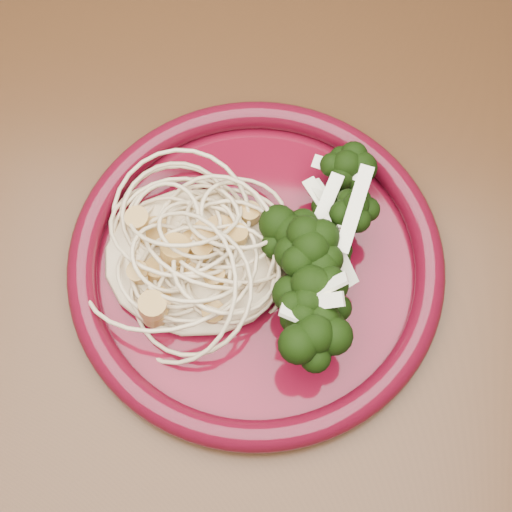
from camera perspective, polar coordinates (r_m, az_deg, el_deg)
The scene contains 6 objects.
dining_table at distance 0.63m, azimuth 7.39°, elevation -6.23°, with size 1.20×0.80×0.75m.
dinner_plate at distance 0.53m, azimuth 0.00°, elevation -0.42°, with size 0.31×0.31×0.02m.
spaghetti_pile at distance 0.52m, azimuth -4.90°, elevation 0.15°, with size 0.14×0.12×0.03m, color beige.
scallop_cluster at distance 0.49m, azimuth -5.21°, elevation 1.78°, with size 0.11×0.11×0.04m, color tan, non-canonical shape.
broccoli_pile at distance 0.51m, azimuth 6.09°, elevation 0.43°, with size 0.09×0.15×0.05m, color black.
onion_garnish at distance 0.48m, azimuth 6.46°, elevation 1.96°, with size 0.06×0.10×0.05m, color white, non-canonical shape.
Camera 1 is at (-0.05, -0.20, 1.25)m, focal length 50.00 mm.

